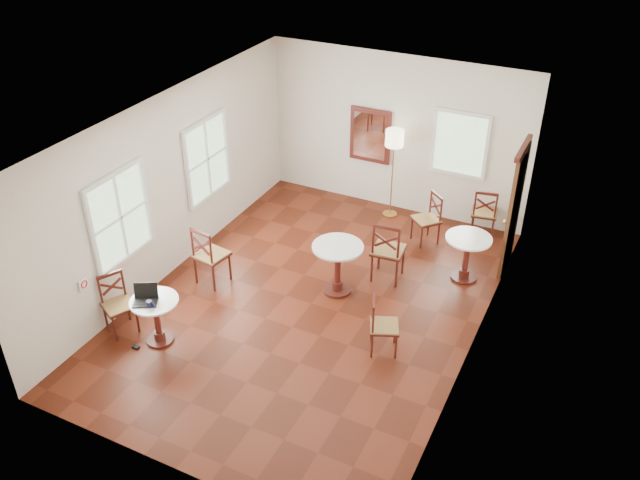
% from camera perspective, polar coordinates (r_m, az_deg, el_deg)
% --- Properties ---
extents(ground, '(7.00, 7.00, 0.00)m').
position_cam_1_polar(ground, '(10.43, -0.73, -5.45)').
color(ground, '#521B0E').
rests_on(ground, ground).
extents(room_shell, '(5.02, 7.02, 3.01)m').
position_cam_1_polar(room_shell, '(9.64, -0.39, 4.50)').
color(room_shell, silver).
rests_on(room_shell, ground).
extents(cafe_table_near, '(0.69, 0.69, 0.72)m').
position_cam_1_polar(cafe_table_near, '(9.74, -13.83, -6.33)').
color(cafe_table_near, '#491912').
rests_on(cafe_table_near, ground).
extents(cafe_table_mid, '(0.80, 0.80, 0.85)m').
position_cam_1_polar(cafe_table_mid, '(10.40, 1.51, -2.02)').
color(cafe_table_mid, '#491912').
rests_on(cafe_table_mid, ground).
extents(cafe_table_back, '(0.74, 0.74, 0.78)m').
position_cam_1_polar(cafe_table_back, '(10.97, 12.46, -1.12)').
color(cafe_table_back, '#491912').
rests_on(cafe_table_back, ground).
extents(chair_near_a, '(0.55, 0.55, 1.04)m').
position_cam_1_polar(chair_near_a, '(10.75, -9.39, -1.28)').
color(chair_near_a, '#491912').
rests_on(chair_near_a, ground).
extents(chair_near_b, '(0.57, 0.57, 0.92)m').
position_cam_1_polar(chair_near_b, '(10.09, -16.90, -5.28)').
color(chair_near_b, '#491912').
rests_on(chair_near_b, ground).
extents(chair_mid_a, '(0.55, 0.55, 1.09)m').
position_cam_1_polar(chair_mid_a, '(10.73, 5.83, -0.89)').
color(chair_mid_a, '#491912').
rests_on(chair_mid_a, ground).
extents(chair_mid_b, '(0.53, 0.53, 0.88)m').
position_cam_1_polar(chair_mid_b, '(9.35, 5.38, -7.31)').
color(chair_mid_b, '#491912').
rests_on(chair_mid_b, ground).
extents(chair_back_a, '(0.51, 0.51, 0.96)m').
position_cam_1_polar(chair_back_a, '(12.22, 13.90, 2.30)').
color(chair_back_a, '#491912').
rests_on(chair_back_a, ground).
extents(chair_back_b, '(0.60, 0.60, 0.92)m').
position_cam_1_polar(chair_back_b, '(11.85, 9.18, 1.80)').
color(chair_back_b, '#491912').
rests_on(chair_back_b, ground).
extents(floor_lamp, '(0.34, 0.34, 1.73)m').
position_cam_1_polar(floor_lamp, '(12.17, 6.38, 8.17)').
color(floor_lamp, '#BF8C3F').
rests_on(floor_lamp, ground).
extents(laptop, '(0.42, 0.40, 0.24)m').
position_cam_1_polar(laptop, '(9.56, -14.70, -4.76)').
color(laptop, black).
rests_on(laptop, cafe_table_near).
extents(mouse, '(0.11, 0.09, 0.04)m').
position_cam_1_polar(mouse, '(9.60, -14.47, -4.87)').
color(mouse, black).
rests_on(mouse, cafe_table_near).
extents(navy_mug, '(0.12, 0.08, 0.09)m').
position_cam_1_polar(navy_mug, '(9.44, -14.39, -5.32)').
color(navy_mug, black).
rests_on(navy_mug, cafe_table_near).
extents(water_glass, '(0.05, 0.05, 0.09)m').
position_cam_1_polar(water_glass, '(9.66, -14.90, -4.48)').
color(water_glass, white).
rests_on(water_glass, cafe_table_near).
extents(power_adapter, '(0.10, 0.06, 0.04)m').
position_cam_1_polar(power_adapter, '(9.96, -15.50, -8.84)').
color(power_adapter, black).
rests_on(power_adapter, ground).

